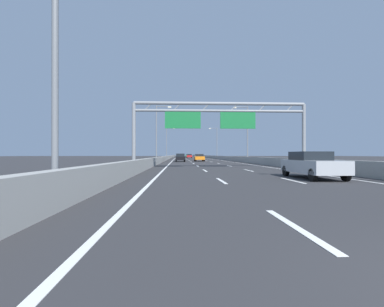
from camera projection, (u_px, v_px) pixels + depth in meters
The scene contains 52 objects.
ground_plane at pixel (190, 158), 101.64m from camera, with size 260.00×260.00×0.00m, color #2D2D30.
lane_dash_left_0 at pixel (295, 227), 5.16m from camera, with size 0.16×3.00×0.01m, color white.
lane_dash_left_1 at pixel (221, 181), 14.15m from camera, with size 0.16×3.00×0.01m, color white.
lane_dash_left_2 at pixel (205, 171), 23.14m from camera, with size 0.16×3.00×0.01m, color white.
lane_dash_left_3 at pixel (198, 166), 32.13m from camera, with size 0.16×3.00×0.01m, color white.
lane_dash_left_4 at pixel (194, 163), 41.12m from camera, with size 0.16×3.00×0.01m, color white.
lane_dash_left_5 at pixel (191, 162), 50.11m from camera, with size 0.16×3.00×0.01m, color white.
lane_dash_left_6 at pixel (189, 161), 59.10m from camera, with size 0.16×3.00×0.01m, color white.
lane_dash_left_7 at pixel (188, 160), 68.09m from camera, with size 0.16×3.00×0.01m, color white.
lane_dash_left_8 at pixel (187, 159), 77.08m from camera, with size 0.16×3.00×0.01m, color white.
lane_dash_left_9 at pixel (186, 159), 86.07m from camera, with size 0.16×3.00×0.01m, color white.
lane_dash_left_10 at pixel (185, 158), 95.06m from camera, with size 0.16×3.00×0.01m, color white.
lane_dash_left_11 at pixel (185, 158), 104.05m from camera, with size 0.16×3.00×0.01m, color white.
lane_dash_left_12 at pixel (184, 158), 113.04m from camera, with size 0.16×3.00×0.01m, color white.
lane_dash_left_13 at pixel (184, 157), 122.04m from camera, with size 0.16×3.00×0.01m, color white.
lane_dash_left_14 at pixel (184, 157), 131.03m from camera, with size 0.16×3.00×0.01m, color white.
lane_dash_left_15 at pixel (183, 157), 140.02m from camera, with size 0.16×3.00×0.01m, color white.
lane_dash_left_16 at pixel (183, 157), 149.01m from camera, with size 0.16×3.00×0.01m, color white.
lane_dash_left_17 at pixel (183, 157), 158.00m from camera, with size 0.16×3.00×0.01m, color white.
lane_dash_right_1 at pixel (292, 180), 14.31m from camera, with size 0.16×3.00×0.01m, color white.
lane_dash_right_2 at pixel (248, 170), 23.31m from camera, with size 0.16×3.00×0.01m, color white.
lane_dash_right_3 at pixel (229, 166), 32.30m from camera, with size 0.16×3.00×0.01m, color white.
lane_dash_right_4 at pixel (218, 163), 41.29m from camera, with size 0.16×3.00×0.01m, color white.
lane_dash_right_5 at pixel (211, 162), 50.28m from camera, with size 0.16×3.00×0.01m, color white.
lane_dash_right_6 at pixel (206, 161), 59.27m from camera, with size 0.16×3.00×0.01m, color white.
lane_dash_right_7 at pixel (203, 160), 68.26m from camera, with size 0.16×3.00×0.01m, color white.
lane_dash_right_8 at pixel (200, 159), 77.25m from camera, with size 0.16×3.00×0.01m, color white.
lane_dash_right_9 at pixel (198, 159), 86.24m from camera, with size 0.16×3.00×0.01m, color white.
lane_dash_right_10 at pixel (196, 158), 95.23m from camera, with size 0.16×3.00×0.01m, color white.
lane_dash_right_11 at pixel (195, 158), 104.22m from camera, with size 0.16×3.00×0.01m, color white.
lane_dash_right_12 at pixel (193, 158), 113.21m from camera, with size 0.16×3.00×0.01m, color white.
lane_dash_right_13 at pixel (192, 157), 122.20m from camera, with size 0.16×3.00×0.01m, color white.
lane_dash_right_14 at pixel (191, 157), 131.19m from camera, with size 0.16×3.00×0.01m, color white.
lane_dash_right_15 at pixel (191, 157), 140.18m from camera, with size 0.16×3.00×0.01m, color white.
lane_dash_right_16 at pixel (190, 157), 149.17m from camera, with size 0.16×3.00×0.01m, color white.
lane_dash_right_17 at pixel (189, 157), 158.16m from camera, with size 0.16×3.00×0.01m, color white.
edge_line_left at pixel (175, 159), 89.41m from camera, with size 0.16×176.00×0.01m, color white.
edge_line_right at pixel (208, 158), 89.89m from camera, with size 0.16×176.00×0.01m, color white.
barrier_left at pixel (171, 157), 111.31m from camera, with size 0.45×220.00×0.95m.
barrier_right at pixel (206, 156), 111.95m from camera, with size 0.45×220.00×0.95m.
sign_gantry at pixel (218, 118), 27.07m from camera, with size 16.74×0.36×6.36m.
streetlamp_left_near at pixel (63, 21), 8.63m from camera, with size 2.58×0.28×9.50m.
streetlamp_left_mid at pixel (158, 130), 47.30m from camera, with size 2.58×0.28×9.50m.
streetlamp_right_mid at pixel (246, 130), 47.98m from camera, with size 2.58×0.28×9.50m.
streetlamp_left_far at pixel (167, 141), 85.96m from camera, with size 2.58×0.28×9.50m.
streetlamp_right_far at pixel (216, 141), 86.65m from camera, with size 2.58×0.28×9.50m.
green_car at pixel (187, 156), 140.38m from camera, with size 1.77×4.61×1.36m.
red_car at pixel (189, 156), 101.42m from camera, with size 1.88×4.11×1.46m.
white_car at pixel (181, 156), 81.67m from camera, with size 1.87×4.53×1.44m.
black_car at pixel (180, 158), 51.32m from camera, with size 1.73×4.31×1.47m.
silver_car at pixel (312, 164), 15.70m from camera, with size 1.87×4.63×1.49m.
orange_car at pixel (199, 157), 54.49m from camera, with size 1.79×4.35×1.39m.
Camera 1 is at (-3.92, -1.57, 1.33)m, focal length 26.49 mm.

